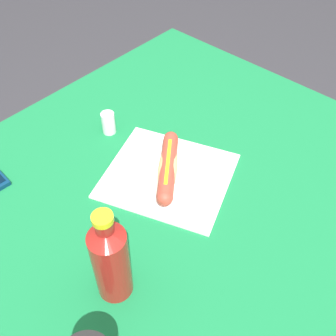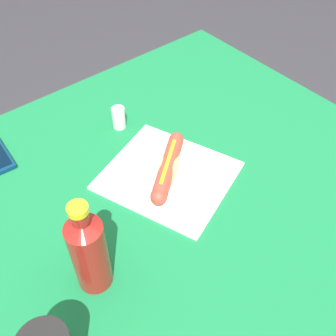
{
  "view_description": "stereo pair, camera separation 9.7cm",
  "coord_description": "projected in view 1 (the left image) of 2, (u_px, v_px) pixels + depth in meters",
  "views": [
    {
      "loc": [
        0.49,
        0.43,
        1.51
      ],
      "look_at": [
        -0.01,
        -0.01,
        0.8
      ],
      "focal_mm": 43.36,
      "sensor_mm": 36.0,
      "label": 1
    },
    {
      "loc": [
        0.42,
        0.5,
        1.51
      ],
      "look_at": [
        -0.01,
        -0.01,
        0.8
      ],
      "focal_mm": 43.36,
      "sensor_mm": 36.0,
      "label": 2
    }
  ],
  "objects": [
    {
      "name": "salt_shaker",
      "position": [
        108.0,
        123.0,
        1.09
      ],
      "size": [
        0.04,
        0.04,
        0.06
      ],
      "primitive_type": "cylinder",
      "color": "silver",
      "rests_on": "dining_table"
    },
    {
      "name": "dining_table",
      "position": [
        170.0,
        213.0,
        1.08
      ],
      "size": [
        1.14,
        1.0,
        0.77
      ],
      "color": "brown",
      "rests_on": "ground"
    },
    {
      "name": "paper_wrapper",
      "position": [
        168.0,
        176.0,
        0.99
      ],
      "size": [
        0.35,
        0.37,
        0.01
      ],
      "primitive_type": "cube",
      "rotation": [
        0.0,
        0.0,
        0.36
      ],
      "color": "white",
      "rests_on": "dining_table"
    },
    {
      "name": "soda_bottle",
      "position": [
        111.0,
        260.0,
        0.72
      ],
      "size": [
        0.07,
        0.07,
        0.23
      ],
      "color": "maroon",
      "rests_on": "dining_table"
    },
    {
      "name": "hot_dog",
      "position": [
        168.0,
        167.0,
        0.97
      ],
      "size": [
        0.19,
        0.16,
        0.05
      ],
      "color": "#E5BC75",
      "rests_on": "paper_wrapper"
    },
    {
      "name": "ground_plane",
      "position": [
        169.0,
        314.0,
        1.54
      ],
      "size": [
        6.0,
        6.0,
        0.0
      ],
      "primitive_type": "plane",
      "color": "#2D2D33",
      "rests_on": "ground"
    }
  ]
}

